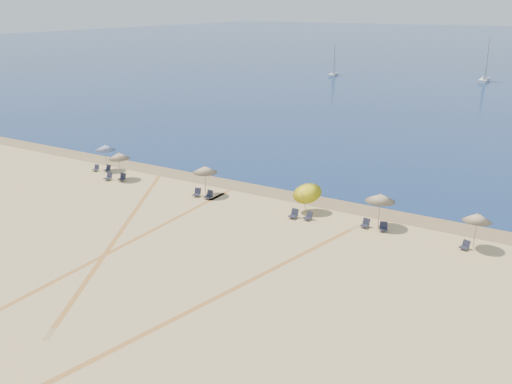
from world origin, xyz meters
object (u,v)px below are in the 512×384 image
chair_1 (108,169)px  chair_10 (465,245)px  chair_0 (96,168)px  chair_4 (197,193)px  chair_8 (366,224)px  umbrella_0 (105,147)px  umbrella_4 (380,198)px  chair_2 (108,177)px  chair_9 (384,227)px  umbrella_1 (119,156)px  umbrella_2 (205,169)px  umbrella_5 (477,217)px  sailboat_1 (334,66)px  sailboat_2 (486,69)px  chair_5 (209,195)px  chair_3 (122,178)px  chair_7 (308,216)px  chair_6 (294,214)px  umbrella_3 (307,191)px

chair_1 → chair_10: size_ratio=0.87×
chair_0 → chair_1: chair_1 is taller
chair_4 → chair_8: 14.73m
umbrella_0 → chair_10: 34.07m
umbrella_4 → chair_2: bearing=-175.4°
chair_10 → chair_9: bearing=-162.3°
chair_10 → umbrella_1: bearing=-159.3°
umbrella_2 → chair_9: size_ratio=3.30×
umbrella_5 → chair_9: (-6.12, -0.33, -1.90)m
sailboat_1 → umbrella_0: bearing=-93.2°
chair_4 → sailboat_2: sailboat_2 is taller
umbrella_5 → chair_2: (-31.97, -1.70, -1.88)m
chair_5 → sailboat_1: (-22.92, 81.47, 1.82)m
chair_5 → sailboat_1: sailboat_1 is taller
umbrella_2 → chair_8: umbrella_2 is taller
umbrella_0 → chair_0: 2.27m
umbrella_5 → chair_1: umbrella_5 is taller
umbrella_4 → umbrella_5: umbrella_4 is taller
umbrella_1 → umbrella_2: bearing=2.5°
umbrella_0 → chair_1: size_ratio=4.09×
chair_1 → sailboat_1: 80.76m
umbrella_0 → chair_3: umbrella_0 is taller
umbrella_0 → chair_5: umbrella_0 is taller
umbrella_2 → chair_9: umbrella_2 is taller
umbrella_1 → umbrella_2: umbrella_2 is taller
chair_3 → chair_9: bearing=-6.3°
chair_4 → chair_7: (10.47, -0.02, -0.02)m
chair_3 → chair_4: 8.52m
chair_2 → chair_10: 31.55m
chair_5 → chair_7: chair_5 is taller
chair_3 → chair_5: size_ratio=1.02×
chair_3 → chair_4: chair_3 is taller
umbrella_0 → umbrella_4: bearing=-0.4°
umbrella_0 → chair_1: 2.07m
chair_6 → chair_4: bearing=-176.0°
umbrella_2 → sailboat_1: (-22.12, 80.83, -0.14)m
chair_1 → umbrella_3: bearing=-0.7°
chair_1 → chair_2: bearing=-44.1°
umbrella_3 → chair_2: size_ratio=3.59×
chair_9 → sailboat_2: 87.54m
umbrella_5 → chair_6: bearing=-173.9°
chair_0 → sailboat_1: size_ratio=0.09×
chair_4 → sailboat_2: size_ratio=0.09×
chair_10 → chair_7: bearing=-157.0°
umbrella_4 → chair_3: (-23.98, -1.57, -1.93)m
chair_9 → chair_7: bearing=169.1°
umbrella_4 → chair_0: bearing=-178.8°
chair_2 → chair_4: (9.79, 0.57, -0.01)m
chair_2 → umbrella_5: bearing=1.8°
umbrella_3 → chair_6: size_ratio=3.44×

